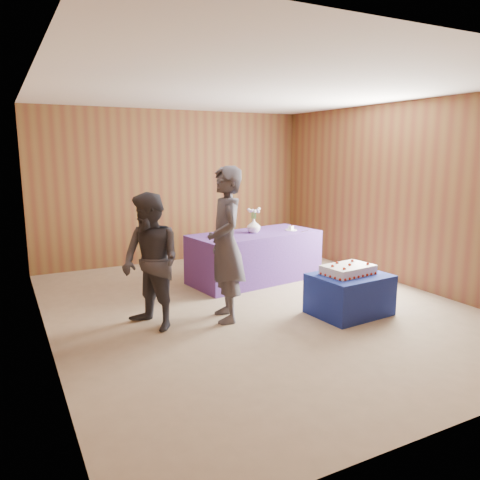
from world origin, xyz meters
TOP-DOWN VIEW (x-y plane):
  - ground at (0.00, 0.00)m, footprint 6.00×6.00m
  - room_shell at (0.00, 0.00)m, footprint 5.04×6.04m
  - cake_table at (0.90, -0.76)m, footprint 0.95×0.77m
  - serving_table at (0.60, 1.12)m, footprint 2.10×1.16m
  - sheet_cake at (0.89, -0.72)m, footprint 0.68×0.50m
  - vase at (0.60, 1.14)m, footprint 0.25×0.25m
  - flower_spray at (0.60, 1.14)m, footprint 0.20×0.20m
  - platter at (-0.02, 1.05)m, footprint 0.48×0.48m
  - plate at (1.23, 1.06)m, footprint 0.22×0.22m
  - cake_slice at (1.23, 1.06)m, footprint 0.09×0.08m
  - knife at (1.37, 0.88)m, footprint 0.24×0.13m
  - guest_left at (-0.53, -0.22)m, footprint 0.57×0.75m
  - guest_right at (-1.40, -0.10)m, footprint 0.82×0.92m

SIDE VIEW (x-z plane):
  - ground at x=0.00m, z-range 0.00..0.00m
  - cake_table at x=0.90m, z-range 0.00..0.50m
  - serving_table at x=0.60m, z-range 0.00..0.75m
  - sheet_cake at x=0.89m, z-range 0.48..0.63m
  - knife at x=1.37m, z-range 0.75..0.75m
  - plate at x=1.23m, z-range 0.75..0.76m
  - platter at x=-0.02m, z-range 0.75..0.77m
  - guest_right at x=-1.40m, z-range 0.00..1.55m
  - cake_slice at x=1.23m, z-range 0.75..0.84m
  - vase at x=0.60m, z-range 0.75..0.97m
  - guest_left at x=-0.53m, z-range 0.00..1.82m
  - flower_spray at x=0.60m, z-range 1.02..1.17m
  - room_shell at x=0.00m, z-range 0.44..3.16m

